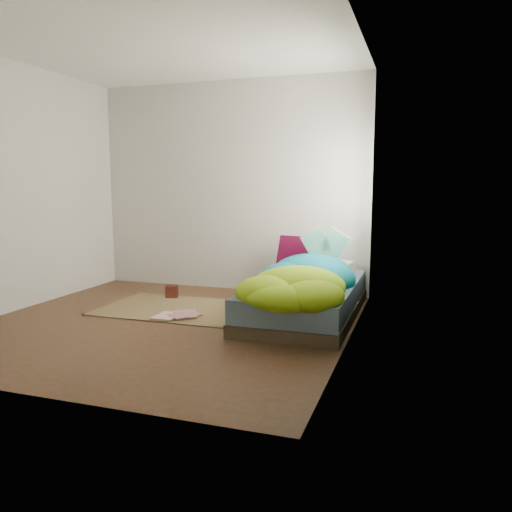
% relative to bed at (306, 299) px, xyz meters
% --- Properties ---
extents(ground, '(3.50, 3.50, 0.00)m').
position_rel_bed_xyz_m(ground, '(-1.22, -0.72, -0.17)').
color(ground, '#3D2C17').
rests_on(ground, ground).
extents(room_walls, '(3.54, 3.54, 2.62)m').
position_rel_bed_xyz_m(room_walls, '(-1.21, -0.71, 1.46)').
color(room_walls, silver).
rests_on(room_walls, ground).
extents(bed, '(1.00, 2.00, 0.34)m').
position_rel_bed_xyz_m(bed, '(0.00, 0.00, 0.00)').
color(bed, '#392D1F').
rests_on(bed, ground).
extents(duvet, '(0.96, 1.84, 0.34)m').
position_rel_bed_xyz_m(duvet, '(0.00, -0.22, 0.34)').
color(duvet, '#086E82').
rests_on(duvet, bed).
extents(rug, '(1.60, 1.10, 0.01)m').
position_rel_bed_xyz_m(rug, '(-1.37, -0.17, -0.16)').
color(rug, brown).
rests_on(rug, ground).
extents(pillow_floral, '(0.65, 0.56, 0.12)m').
position_rel_bed_xyz_m(pillow_floral, '(0.09, 0.61, 0.23)').
color(pillow_floral, beige).
rests_on(pillow_floral, bed).
extents(pillow_magenta, '(0.42, 0.21, 0.40)m').
position_rel_bed_xyz_m(pillow_magenta, '(-0.28, 0.65, 0.37)').
color(pillow_magenta, '#44041B').
rests_on(pillow_magenta, bed).
extents(open_book, '(0.43, 0.13, 0.26)m').
position_rel_bed_xyz_m(open_book, '(0.12, 0.38, 0.64)').
color(open_book, '#337F29').
rests_on(open_book, duvet).
extents(wooden_box, '(0.18, 0.18, 0.14)m').
position_rel_bed_xyz_m(wooden_box, '(-1.68, 0.29, -0.09)').
color(wooden_box, '#36150C').
rests_on(wooden_box, rug).
extents(floor_book_a, '(0.22, 0.30, 0.02)m').
position_rel_bed_xyz_m(floor_book_a, '(-1.40, -0.55, -0.15)').
color(floor_book_a, silver).
rests_on(floor_book_a, rug).
extents(floor_book_b, '(0.35, 0.36, 0.03)m').
position_rel_bed_xyz_m(floor_book_b, '(-1.22, -0.42, -0.14)').
color(floor_book_b, '#B06577').
rests_on(floor_book_b, rug).
extents(floor_book_c, '(0.37, 0.40, 0.02)m').
position_rel_bed_xyz_m(floor_book_c, '(-1.25, -0.50, -0.14)').
color(floor_book_c, tan).
rests_on(floor_book_c, rug).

